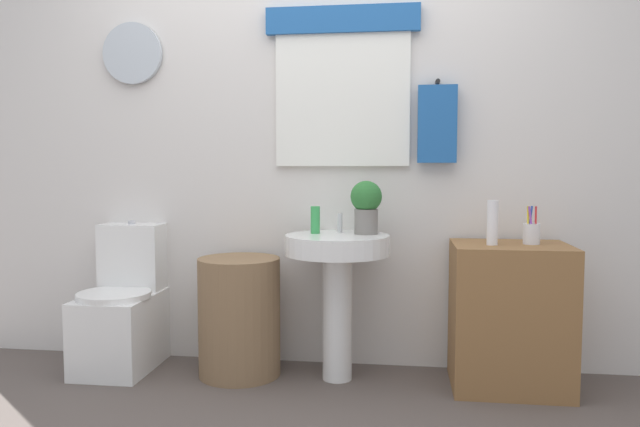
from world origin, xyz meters
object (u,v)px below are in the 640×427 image
Objects in this scene: soap_bottle at (315,220)px; potted_plant at (366,204)px; laundry_hamper at (239,317)px; wooden_cabinet at (510,316)px; toilet at (123,313)px; pedestal_sink at (337,270)px; lotion_bottle at (492,223)px; toothbrush_cup at (531,233)px.

potted_plant is at bearing 2.20° from soap_bottle.
wooden_cabinet is (1.36, 0.00, 0.05)m from laundry_hamper.
toilet is 1.20m from pedestal_sink.
toilet is 2.90× the size of potted_plant.
lotion_bottle is (0.75, -0.04, 0.25)m from pedestal_sink.
potted_plant reaches higher than toothbrush_cup.
soap_bottle reaches higher than wooden_cabinet.
toilet is 5.61× the size of soap_bottle.
toilet is at bearing -179.24° from soap_bottle.
toothbrush_cup is (0.19, 0.06, -0.05)m from lotion_bottle.
toothbrush_cup is (0.81, -0.04, -0.13)m from potted_plant.
laundry_hamper is (0.66, -0.04, 0.01)m from toilet.
wooden_cabinet is at bearing -168.48° from toothbrush_cup.
toilet is 0.66m from laundry_hamper.
soap_bottle is 0.27m from potted_plant.
toothbrush_cup reaches higher than laundry_hamper.
toothbrush_cup is at bearing -2.86° from potted_plant.
potted_plant is 1.47× the size of toothbrush_cup.
pedestal_sink is at bearing -180.00° from wooden_cabinet.
soap_bottle reaches higher than laundry_hamper.
laundry_hamper is 0.64m from soap_bottle.
potted_plant is at bearing 5.25° from laundry_hamper.
wooden_cabinet is 5.06× the size of soap_bottle.
pedestal_sink is 0.97m from toothbrush_cup.
soap_bottle is (0.39, 0.05, 0.51)m from laundry_hamper.
pedestal_sink reaches higher than wooden_cabinet.
lotion_bottle is at bearing -157.64° from wooden_cabinet.
potted_plant is at bearing 175.16° from wooden_cabinet.
soap_bottle is 0.65× the size of lotion_bottle.
wooden_cabinet is at bearing -4.84° from potted_plant.
potted_plant reaches higher than soap_bottle.
laundry_hamper is 3.32× the size of toothbrush_cup.
potted_plant is (0.65, 0.06, 0.59)m from laundry_hamper.
soap_bottle is (-0.97, 0.05, 0.46)m from wooden_cabinet.
laundry_hamper is 1.53m from toothbrush_cup.
laundry_hamper is at bearing -3.14° from toilet.
lotion_bottle is at bearing -3.05° from pedestal_sink.
toilet is 1.11× the size of wooden_cabinet.
wooden_cabinet reaches higher than laundry_hamper.
toothbrush_cup is at bearing -1.62° from soap_bottle.
wooden_cabinet is 0.47m from lotion_bottle.
potted_plant reaches higher than wooden_cabinet.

